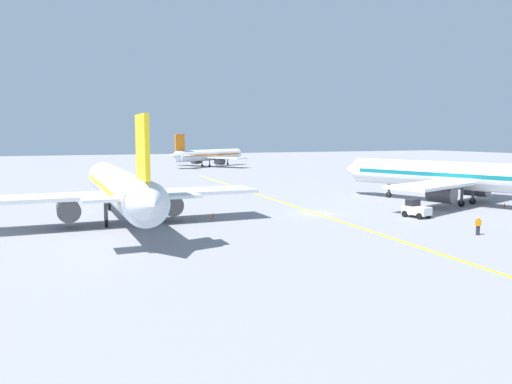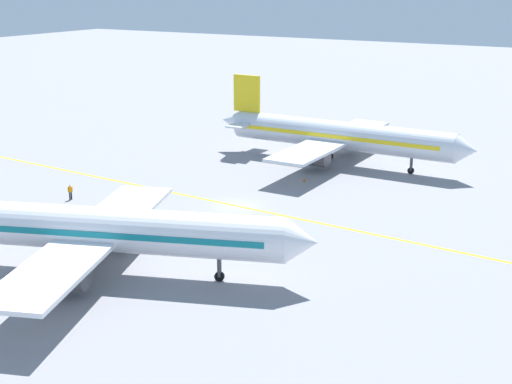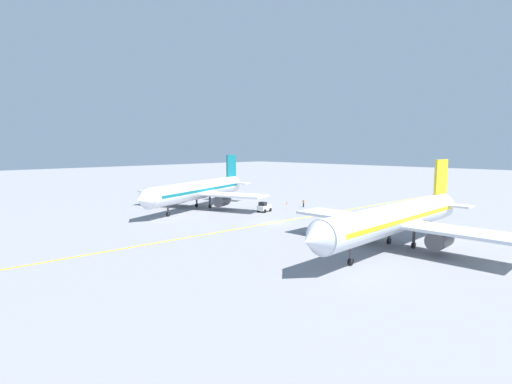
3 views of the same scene
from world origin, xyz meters
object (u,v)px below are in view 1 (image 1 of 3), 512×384
airplane_at_gate (120,188)px  airplane_adjacent_stand (456,176)px  traffic_cone_mid_apron (213,215)px  baggage_tug_white (416,209)px  traffic_cone_by_wingtip (504,205)px  airplane_distant_taxiing (209,155)px  ground_crew_worker (478,225)px

airplane_at_gate → airplane_adjacent_stand: same height
airplane_adjacent_stand → traffic_cone_mid_apron: bearing=175.6°
airplane_at_gate → baggage_tug_white: 31.91m
airplane_adjacent_stand → traffic_cone_by_wingtip: airplane_adjacent_stand is taller
traffic_cone_mid_apron → airplane_distant_taxiing: bearing=72.7°
airplane_adjacent_stand → traffic_cone_mid_apron: 32.90m
ground_crew_worker → traffic_cone_mid_apron: 26.87m
airplane_distant_taxiing → ground_crew_worker: bearing=-94.5°
airplane_distant_taxiing → traffic_cone_mid_apron: airplane_distant_taxiing is taller
traffic_cone_by_wingtip → traffic_cone_mid_apron: bearing=169.3°
ground_crew_worker → airplane_at_gate: bearing=147.2°
airplane_at_gate → traffic_cone_mid_apron: (10.01, 0.29, -3.43)m
baggage_tug_white → airplane_at_gate: bearing=164.3°
baggage_tug_white → ground_crew_worker: size_ratio=1.93×
airplane_distant_taxiing → traffic_cone_mid_apron: bearing=-107.3°
traffic_cone_by_wingtip → ground_crew_worker: bearing=-145.2°
airplane_at_gate → ground_crew_worker: 34.62m
ground_crew_worker → traffic_cone_by_wingtip: 21.26m
airplane_adjacent_stand → airplane_distant_taxiing: airplane_adjacent_stand is taller
airplane_at_gate → airplane_adjacent_stand: (42.63, -2.22, 0.00)m
traffic_cone_mid_apron → ground_crew_worker: bearing=-45.0°
airplane_at_gate → traffic_cone_by_wingtip: (46.45, -6.58, -3.43)m
airplane_adjacent_stand → baggage_tug_white: (-12.04, -6.39, -2.81)m
airplane_distant_taxiing → traffic_cone_by_wingtip: airplane_distant_taxiing is taller
airplane_adjacent_stand → traffic_cone_by_wingtip: bearing=-48.8°
traffic_cone_mid_apron → traffic_cone_by_wingtip: (36.45, -6.87, 0.00)m
airplane_adjacent_stand → ground_crew_worker: 21.58m
ground_crew_worker → traffic_cone_by_wingtip: (17.45, 12.13, -0.63)m
airplane_distant_taxiing → traffic_cone_mid_apron: 92.52m
baggage_tug_white → traffic_cone_by_wingtip: size_ratio=5.88×
airplane_at_gate → traffic_cone_mid_apron: airplane_at_gate is taller
ground_crew_worker → traffic_cone_mid_apron: (-18.99, 19.00, -0.63)m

